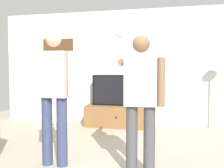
# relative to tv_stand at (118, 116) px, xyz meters

# --- Properties ---
(back_wall) EXTENTS (6.40, 0.10, 2.70)m
(back_wall) POSITION_rel_tv_stand_xyz_m (0.22, 0.35, 1.11)
(back_wall) COLOR silver
(back_wall) RESTS_ON ground_plane
(tv_stand) EXTENTS (1.48, 0.52, 0.47)m
(tv_stand) POSITION_rel_tv_stand_xyz_m (0.00, 0.00, 0.00)
(tv_stand) COLOR olive
(tv_stand) RESTS_ON ground_plane
(television) EXTENTS (1.22, 0.07, 0.70)m
(television) POSITION_rel_tv_stand_xyz_m (0.00, 0.05, 0.59)
(television) COLOR black
(television) RESTS_ON tv_stand
(wall_clock) EXTENTS (0.27, 0.03, 0.27)m
(wall_clock) POSITION_rel_tv_stand_xyz_m (0.00, 0.29, 1.98)
(wall_clock) COLOR white
(framed_picture) EXTENTS (0.79, 0.04, 0.64)m
(framed_picture) POSITION_rel_tv_stand_xyz_m (-1.58, 0.30, 1.51)
(framed_picture) COLOR brown
(person_standing_nearer_lamp) EXTENTS (0.57, 0.78, 1.79)m
(person_standing_nearer_lamp) POSITION_rel_tv_stand_xyz_m (-0.44, -2.33, 0.78)
(person_standing_nearer_lamp) COLOR #384266
(person_standing_nearer_lamp) RESTS_ON ground_plane
(person_standing_nearer_couch) EXTENTS (0.57, 0.78, 1.69)m
(person_standing_nearer_couch) POSITION_rel_tv_stand_xyz_m (0.71, -2.38, 0.72)
(person_standing_nearer_couch) COLOR #4C4C51
(person_standing_nearer_couch) RESTS_ON ground_plane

